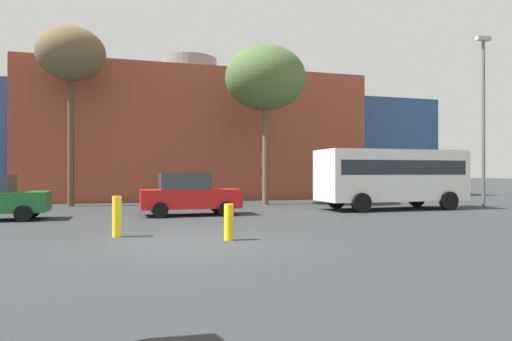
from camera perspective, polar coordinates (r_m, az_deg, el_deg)
name	(u,v)px	position (r m, az deg, el deg)	size (l,w,h in m)	color
ground_plane	(195,243)	(11.10, -7.68, -9.07)	(200.00, 200.00, 0.00)	#2D3033
building_backdrop	(190,143)	(33.84, -8.38, 3.51)	(33.71, 13.81, 10.11)	#9E4733
parked_car_2	(189,194)	(18.15, -8.46, -2.98)	(3.87, 1.90, 1.68)	red
white_bus	(391,174)	(21.73, 16.67, -0.45)	(6.80, 2.62, 2.72)	white
bare_tree_0	(265,79)	(24.47, 1.19, 11.49)	(4.28, 4.28, 8.43)	brown
bare_tree_1	(71,56)	(25.20, -22.27, 13.25)	(3.37, 3.37, 9.02)	brown
bollard_yellow_0	(117,216)	(12.52, -17.13, -5.56)	(0.24, 0.24, 1.08)	yellow
bollard_yellow_1	(229,222)	(11.43, -3.44, -6.51)	(0.24, 0.24, 0.91)	yellow
street_lamp	(483,111)	(25.51, 26.74, 6.74)	(0.80, 0.24, 8.52)	#59595E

